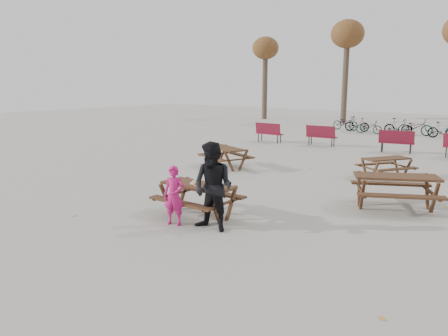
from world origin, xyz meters
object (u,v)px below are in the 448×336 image
Objects in this scene: adult at (213,187)px; picnic_table_east at (395,192)px; soda_bottle at (196,183)px; picnic_table_far at (386,168)px; main_picnic_table at (198,192)px; picnic_table_north at (226,158)px; food_tray at (194,183)px; child at (174,196)px.

adult is 0.96× the size of picnic_table_east.
soda_bottle is 7.46m from picnic_table_far.
picnic_table_north is (-3.10, 5.13, -0.20)m from main_picnic_table.
picnic_table_far is at bearing 72.50° from food_tray.
picnic_table_north reaches higher than picnic_table_far.
child reaches higher than food_tray.
food_tray is 0.12× the size of picnic_table_far.
soda_bottle is 0.09× the size of adult.
picnic_table_east reaches higher than main_picnic_table.
soda_bottle is (0.16, -0.12, 0.05)m from food_tray.
adult is at bearing -27.18° from food_tray.
soda_bottle is at bearing -38.50° from food_tray.
picnic_table_north is at bearing 120.37° from food_tray.
food_tray is 0.14× the size of child.
food_tray reaches higher than picnic_table_far.
soda_bottle reaches higher than picnic_table_north.
picnic_table_far is at bearing 73.94° from soda_bottle.
picnic_table_east reaches higher than picnic_table_far.
child is 8.07m from picnic_table_far.
child is (0.05, -0.73, -0.13)m from food_tray.
adult is (0.92, 0.23, 0.29)m from child.
main_picnic_table is at bearing 117.48° from soda_bottle.
food_tray is 0.09× the size of picnic_table_east.
picnic_table_east is at bearing 44.39° from food_tray.
food_tray is at bearing 147.64° from adult.
main_picnic_table is at bearing 69.13° from child.
picnic_table_north is (-3.05, 5.21, -0.41)m from food_tray.
adult is at bearing -156.71° from picnic_table_far.
main_picnic_table reaches higher than picnic_table_north.
picnic_table_far is (1.24, 7.53, -0.61)m from adult.
adult reaches higher than child.
child is 0.70× the size of adult.
picnic_table_far is at bearing 75.47° from adult.
picnic_table_north is at bearing 120.03° from adult.
main_picnic_table is at bearing 142.92° from adult.
soda_bottle is 4.98m from picnic_table_east.
adult reaches higher than picnic_table_north.
picnic_table_east is 3.79m from picnic_table_far.
child is (-0.10, -0.61, -0.19)m from soda_bottle.
adult is (0.98, -0.50, 0.16)m from food_tray.
adult is 4.78m from picnic_table_east.
adult is 7.01m from picnic_table_north.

